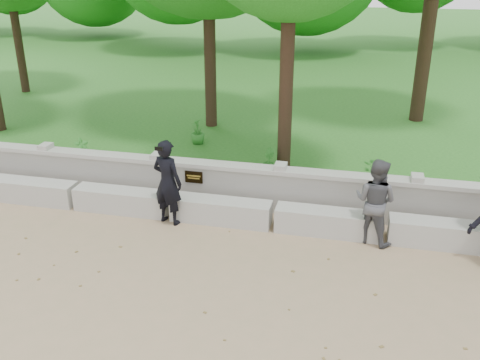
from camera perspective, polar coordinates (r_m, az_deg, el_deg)
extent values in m
plane|color=#997D5E|center=(8.92, -11.59, -9.14)|extent=(80.00, 80.00, 0.00)
cube|color=#235B1D|center=(21.56, 3.91, 10.64)|extent=(40.00, 22.00, 0.25)
cube|color=#A9A69F|center=(11.68, -21.36, -1.11)|extent=(1.90, 0.45, 0.45)
cube|color=#A9A69F|center=(10.71, -12.44, -2.16)|extent=(1.90, 0.45, 0.45)
cube|color=#A9A69F|center=(10.05, -2.05, -3.31)|extent=(1.90, 0.45, 0.45)
cube|color=#A9A69F|center=(9.77, 9.38, -4.46)|extent=(1.90, 0.45, 0.45)
cube|color=#A9A69F|center=(9.88, 21.05, -5.44)|extent=(1.90, 0.45, 0.45)
cube|color=#9F9C96|center=(10.86, -6.20, -0.30)|extent=(12.50, 0.25, 0.82)
cube|color=#A9A69F|center=(10.69, -6.30, 1.91)|extent=(12.50, 0.35, 0.08)
cube|color=black|center=(10.57, -4.95, 0.31)|extent=(0.36, 0.02, 0.24)
imported|color=black|center=(9.88, -7.74, -0.24)|extent=(0.68, 0.54, 1.63)
cube|color=black|center=(9.32, -8.68, 3.31)|extent=(0.14, 0.06, 0.07)
imported|color=#49494F|center=(9.44, 14.22, -2.22)|extent=(0.92, 0.84, 1.53)
cylinder|color=#382619|center=(20.10, -22.72, 14.44)|extent=(0.28, 0.28, 4.12)
cylinder|color=#382619|center=(14.61, -3.26, 14.63)|extent=(0.31, 0.31, 4.66)
cylinder|color=#382619|center=(11.23, 4.99, 11.35)|extent=(0.29, 0.29, 4.37)
cylinder|color=#382619|center=(15.88, 19.56, 16.20)|extent=(0.39, 0.39, 5.82)
imported|color=#2F7929|center=(12.55, -16.44, 2.89)|extent=(0.38, 0.41, 0.65)
imported|color=#2F7929|center=(11.60, 3.02, 2.03)|extent=(0.34, 0.38, 0.58)
imported|color=#2F7929|center=(11.28, 14.22, 0.55)|extent=(0.62, 0.60, 0.52)
imported|color=#2F7929|center=(13.53, -4.56, 5.25)|extent=(0.42, 0.45, 0.66)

